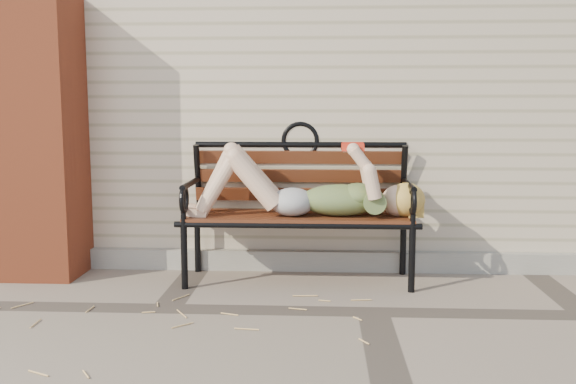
{
  "coord_description": "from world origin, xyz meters",
  "views": [
    {
      "loc": [
        -0.32,
        -3.72,
        1.21
      ],
      "look_at": [
        -0.53,
        0.42,
        0.66
      ],
      "focal_mm": 40.0,
      "sensor_mm": 36.0,
      "label": 1
    }
  ],
  "objects": [
    {
      "name": "ground",
      "position": [
        0.0,
        0.0,
        0.0
      ],
      "size": [
        80.0,
        80.0,
        0.0
      ],
      "primitive_type": "plane",
      "color": "gray",
      "rests_on": "ground"
    },
    {
      "name": "house_wall",
      "position": [
        0.0,
        3.0,
        1.5
      ],
      "size": [
        8.0,
        4.0,
        3.0
      ],
      "primitive_type": "cube",
      "color": "#C4B199",
      "rests_on": "ground"
    },
    {
      "name": "foundation_strip",
      "position": [
        0.0,
        0.97,
        0.07
      ],
      "size": [
        8.0,
        0.1,
        0.15
      ],
      "primitive_type": "cube",
      "color": "#A09D90",
      "rests_on": "ground"
    },
    {
      "name": "brick_pillar",
      "position": [
        -2.3,
        0.75,
        1.0
      ],
      "size": [
        0.5,
        0.5,
        2.0
      ],
      "primitive_type": "cube",
      "color": "#AC4626",
      "rests_on": "ground"
    },
    {
      "name": "garden_bench",
      "position": [
        -0.47,
        0.77,
        0.62
      ],
      "size": [
        1.72,
        0.68,
        1.11
      ],
      "color": "black",
      "rests_on": "ground"
    },
    {
      "name": "reading_woman",
      "position": [
        -0.46,
        0.64,
        0.66
      ],
      "size": [
        1.62,
        0.37,
        0.51
      ],
      "color": "#0A3549",
      "rests_on": "ground"
    },
    {
      "name": "straw_scatter",
      "position": [
        -1.34,
        -0.58,
        0.01
      ],
      "size": [
        3.0,
        1.61,
        0.01
      ],
      "color": "#DDB06B",
      "rests_on": "ground"
    }
  ]
}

